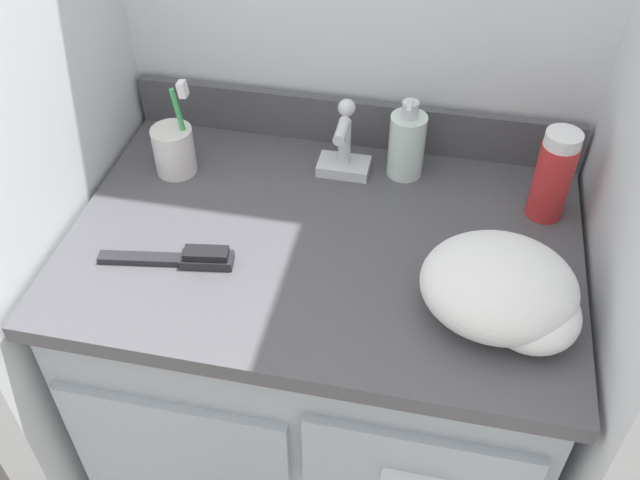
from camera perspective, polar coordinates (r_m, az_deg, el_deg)
name	(u,v)px	position (r m, az deg, el deg)	size (l,w,h in m)	color
ground_plane	(322,480)	(1.75, 0.19, -18.68)	(6.00, 6.00, 0.00)	slate
wall_left	(0,17)	(1.11, -24.21, 15.94)	(0.08, 0.63, 2.20)	silver
vanity	(322,379)	(1.41, 0.14, -11.03)	(0.81, 0.57, 0.77)	#9EA8B2
backsplash	(353,122)	(1.31, 2.66, 9.41)	(0.81, 0.02, 0.09)	#4C4C51
sink_faucet	(344,149)	(1.23, 1.94, 7.28)	(0.09, 0.09, 0.14)	silver
toothbrush_cup	(174,149)	(1.26, -11.57, 7.14)	(0.07, 0.07, 0.18)	silver
soap_dispenser	(407,144)	(1.23, 6.95, 7.66)	(0.06, 0.07, 0.15)	silver
shaving_cream_can	(553,175)	(1.18, 18.16, 4.93)	(0.06, 0.06, 0.16)	red
hairbrush	(185,258)	(1.10, -10.72, -1.42)	(0.21, 0.06, 0.03)	#232328
hand_towel	(506,292)	(1.01, 14.67, -4.04)	(0.22, 0.20, 0.11)	white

